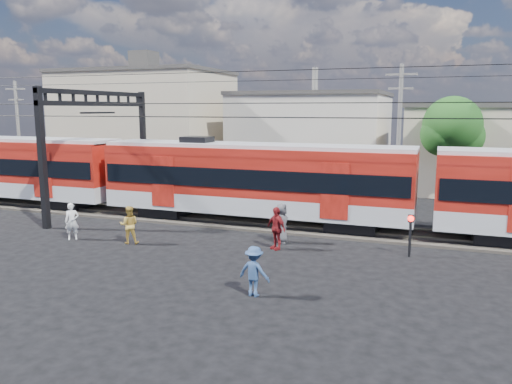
% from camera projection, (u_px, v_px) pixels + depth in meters
% --- Properties ---
extents(ground, '(120.00, 120.00, 0.00)m').
position_uv_depth(ground, '(194.00, 271.00, 18.40)').
color(ground, black).
rests_on(ground, ground).
extents(track_bed, '(70.00, 3.40, 0.12)m').
position_uv_depth(track_bed, '(264.00, 223.00, 25.81)').
color(track_bed, '#2D2823').
rests_on(track_bed, ground).
extents(rail_near, '(70.00, 0.12, 0.12)m').
position_uv_depth(rail_near, '(260.00, 224.00, 25.09)').
color(rail_near, '#59544C').
rests_on(rail_near, track_bed).
extents(rail_far, '(70.00, 0.12, 0.12)m').
position_uv_depth(rail_far, '(269.00, 218.00, 26.48)').
color(rail_far, '#59544C').
rests_on(rail_far, track_bed).
extents(commuter_train, '(50.30, 3.08, 4.17)m').
position_uv_depth(commuter_train, '(258.00, 178.00, 25.55)').
color(commuter_train, black).
rests_on(commuter_train, ground).
extents(catenary, '(70.00, 9.30, 7.52)m').
position_uv_depth(catenary, '(119.00, 123.00, 27.89)').
color(catenary, black).
rests_on(catenary, ground).
extents(building_west, '(14.28, 10.20, 9.30)m').
position_uv_depth(building_west, '(146.00, 123.00, 45.61)').
color(building_west, '#B9AA8E').
rests_on(building_west, ground).
extents(building_midwest, '(12.24, 12.24, 7.30)m').
position_uv_depth(building_midwest, '(314.00, 135.00, 43.49)').
color(building_midwest, beige).
rests_on(building_midwest, ground).
extents(utility_pole_mid, '(1.80, 0.24, 8.50)m').
position_uv_depth(utility_pole_mid, '(399.00, 133.00, 29.53)').
color(utility_pole_mid, slate).
rests_on(utility_pole_mid, ground).
extents(utility_pole_west, '(1.80, 0.24, 8.00)m').
position_uv_depth(utility_pole_west, '(18.00, 131.00, 38.10)').
color(utility_pole_west, slate).
rests_on(utility_pole_west, ground).
extents(tree_near, '(3.82, 3.64, 6.72)m').
position_uv_depth(tree_near, '(455.00, 129.00, 31.30)').
color(tree_near, '#382619').
rests_on(tree_near, ground).
extents(pedestrian_a, '(0.73, 0.70, 1.68)m').
position_uv_depth(pedestrian_a, '(72.00, 221.00, 22.79)').
color(pedestrian_a, silver).
rests_on(pedestrian_a, ground).
extents(pedestrian_b, '(1.02, 0.93, 1.69)m').
position_uv_depth(pedestrian_b, '(129.00, 225.00, 22.10)').
color(pedestrian_b, gold).
rests_on(pedestrian_b, ground).
extents(pedestrian_c, '(1.13, 0.75, 1.63)m').
position_uv_depth(pedestrian_c, '(254.00, 271.00, 15.88)').
color(pedestrian_c, navy).
rests_on(pedestrian_c, ground).
extents(pedestrian_d, '(1.15, 0.94, 1.84)m').
position_uv_depth(pedestrian_d, '(276.00, 228.00, 21.16)').
color(pedestrian_d, maroon).
rests_on(pedestrian_d, ground).
extents(pedestrian_e, '(0.58, 0.88, 1.79)m').
position_uv_depth(pedestrian_e, '(282.00, 223.00, 22.20)').
color(pedestrian_e, '#454449').
rests_on(pedestrian_e, ground).
extents(crossing_signal, '(0.25, 0.25, 1.74)m').
position_uv_depth(crossing_signal, '(410.00, 228.00, 20.03)').
color(crossing_signal, black).
rests_on(crossing_signal, ground).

